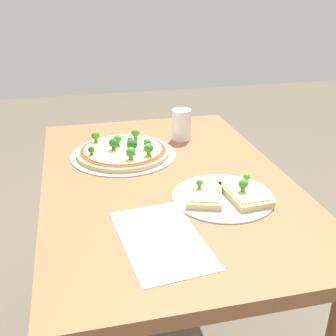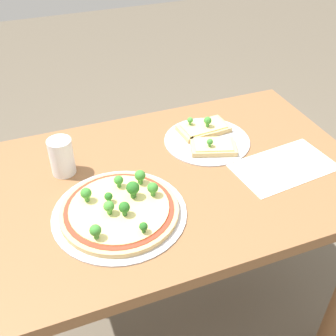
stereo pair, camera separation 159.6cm
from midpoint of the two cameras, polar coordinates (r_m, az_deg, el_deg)
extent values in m
plane|color=brown|center=(1.57, -24.72, -34.12)|extent=(8.00, 8.00, 0.00)
cube|color=brown|center=(0.95, -37.04, -17.66)|extent=(1.09, 0.71, 0.04)
cylinder|color=brown|center=(1.36, -8.46, -13.32)|extent=(0.06, 0.06, 0.73)
cylinder|color=brown|center=(1.60, -46.86, -19.28)|extent=(0.06, 0.06, 0.73)
cylinder|color=#B7B7BC|center=(0.97, -49.96, -22.37)|extent=(0.35, 0.35, 0.00)
cylinder|color=#DBB775|center=(0.97, -50.23, -22.06)|extent=(0.31, 0.31, 0.01)
cylinder|color=#B73823|center=(0.96, -50.47, -21.78)|extent=(0.28, 0.28, 0.00)
cylinder|color=#EFD684|center=(0.96, -50.57, -21.68)|extent=(0.26, 0.26, 0.00)
sphere|color=#286B23|center=(0.93, -48.58, -19.27)|extent=(0.03, 0.03, 0.03)
cylinder|color=#37742D|center=(0.94, -47.91, -20.10)|extent=(0.02, 0.02, 0.02)
sphere|color=#3D8933|center=(1.01, -53.67, -18.34)|extent=(0.03, 0.03, 0.03)
cylinder|color=#488E3A|center=(1.02, -53.12, -19.01)|extent=(0.01, 0.01, 0.01)
sphere|color=#286B23|center=(0.92, -51.83, -22.31)|extent=(0.03, 0.03, 0.03)
cylinder|color=#37742D|center=(0.94, -51.23, -22.97)|extent=(0.01, 0.01, 0.01)
sphere|color=#3D8933|center=(0.93, -45.69, -17.04)|extent=(0.03, 0.03, 0.03)
cylinder|color=#488E3A|center=(0.95, -45.14, -17.79)|extent=(0.01, 0.01, 0.01)
sphere|color=#3D8933|center=(0.97, -48.54, -17.12)|extent=(0.03, 0.03, 0.03)
cylinder|color=#488E3A|center=(0.98, -48.07, -17.74)|extent=(0.01, 0.01, 0.01)
sphere|color=#3D8933|center=(0.89, -45.88, -19.94)|extent=(0.03, 0.03, 0.03)
cylinder|color=#488E3A|center=(0.91, -45.32, -20.65)|extent=(0.01, 0.01, 0.01)
sphere|color=#479338|center=(0.95, -53.16, -21.43)|extent=(0.03, 0.03, 0.03)
cylinder|color=#51973E|center=(0.96, -52.59, -22.07)|extent=(0.01, 0.01, 0.01)
sphere|color=#3D8933|center=(0.96, -57.44, -24.62)|extent=(0.03, 0.03, 0.03)
cylinder|color=#488E3A|center=(0.97, -56.83, -25.24)|extent=(0.01, 0.01, 0.01)
sphere|color=#286B23|center=(0.97, -51.56, -19.65)|extent=(0.02, 0.02, 0.02)
cylinder|color=#37742D|center=(0.98, -51.14, -20.16)|extent=(0.01, 0.01, 0.01)
sphere|color=#286B23|center=(0.88, -52.03, -26.39)|extent=(0.02, 0.02, 0.02)
cylinder|color=#37742D|center=(0.89, -51.55, -26.87)|extent=(0.01, 0.01, 0.01)
cylinder|color=#B7B7BC|center=(0.96, -27.57, -9.92)|extent=(0.27, 0.27, 0.00)
cube|color=#DBB775|center=(0.99, -26.97, -7.21)|extent=(0.17, 0.11, 0.02)
cube|color=#EFD684|center=(0.99, -27.13, -6.80)|extent=(0.14, 0.09, 0.00)
sphere|color=#479338|center=(1.00, -29.59, -5.61)|extent=(0.02, 0.02, 0.02)
cylinder|color=#51973E|center=(1.01, -29.38, -6.13)|extent=(0.01, 0.01, 0.01)
sphere|color=#3D8933|center=(0.96, -27.03, -5.99)|extent=(0.03, 0.03, 0.03)
cylinder|color=#488E3A|center=(0.97, -26.76, -6.69)|extent=(0.01, 0.01, 0.01)
cube|color=#DBB775|center=(0.92, -28.05, -11.80)|extent=(0.16, 0.13, 0.02)
cube|color=#EFD684|center=(0.92, -28.23, -11.38)|extent=(0.13, 0.11, 0.00)
sphere|color=#3D8933|center=(0.90, -29.69, -11.19)|extent=(0.02, 0.02, 0.02)
cylinder|color=#488E3A|center=(0.91, -29.44, -11.73)|extent=(0.01, 0.01, 0.01)
cylinder|color=white|center=(1.12, -51.68, -11.39)|extent=(0.07, 0.07, 0.11)
cube|color=silver|center=(0.81, -16.82, -17.95)|extent=(0.31, 0.21, 0.00)
camera|label=1|loc=(0.80, 48.27, 18.57)|focal=45.00mm
camera|label=2|loc=(0.80, -131.73, -18.57)|focal=45.00mm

